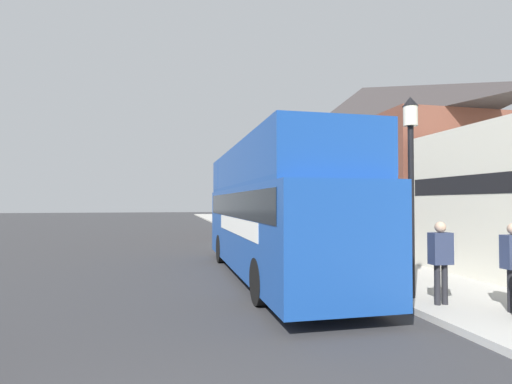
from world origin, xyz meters
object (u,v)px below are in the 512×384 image
(tour_bus, at_px, (270,219))
(parked_car_ahead_of_bus, at_px, (240,234))
(lamp_post_second, at_px, (288,173))
(lamp_post_nearest, at_px, (411,158))
(pedestrian_third, at_px, (441,254))
(lamp_post_third, at_px, (248,184))

(tour_bus, distance_m, parked_car_ahead_of_bus, 8.87)
(tour_bus, distance_m, lamp_post_second, 6.03)
(parked_car_ahead_of_bus, relative_size, lamp_post_nearest, 1.02)
(pedestrian_third, relative_size, lamp_post_third, 0.35)
(pedestrian_third, relative_size, lamp_post_nearest, 0.38)
(lamp_post_third, bearing_deg, lamp_post_nearest, -89.81)
(lamp_post_third, bearing_deg, parked_car_ahead_of_bus, -105.65)
(tour_bus, xyz_separation_m, parked_car_ahead_of_bus, (0.65, 8.77, -1.13))
(tour_bus, bearing_deg, lamp_post_nearest, -59.44)
(tour_bus, xyz_separation_m, lamp_post_second, (2.21, 5.29, 1.86))
(tour_bus, relative_size, lamp_post_nearest, 2.36)
(parked_car_ahead_of_bus, distance_m, lamp_post_second, 4.85)
(parked_car_ahead_of_bus, bearing_deg, lamp_post_third, 77.30)
(parked_car_ahead_of_bus, bearing_deg, pedestrian_third, -79.00)
(tour_bus, xyz_separation_m, pedestrian_third, (2.53, -4.57, -0.58))
(pedestrian_third, distance_m, lamp_post_third, 19.18)
(tour_bus, height_order, parked_car_ahead_of_bus, tour_bus)
(parked_car_ahead_of_bus, bearing_deg, lamp_post_nearest, -79.60)
(pedestrian_third, xyz_separation_m, lamp_post_second, (-0.33, 9.86, 2.44))
(lamp_post_nearest, distance_m, lamp_post_third, 18.36)
(tour_bus, distance_m, lamp_post_third, 14.75)
(tour_bus, relative_size, lamp_post_second, 2.11)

